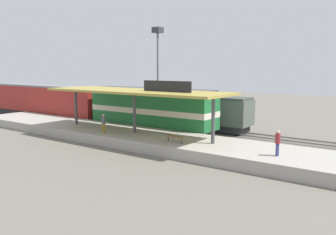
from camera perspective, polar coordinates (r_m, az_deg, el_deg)
name	(u,v)px	position (r m, az deg, el deg)	size (l,w,h in m)	color
ground_plane	(177,132)	(37.40, 1.40, -2.29)	(120.00, 120.00, 0.00)	#666056
track_near	(165,134)	(35.80, -0.44, -2.70)	(3.20, 110.00, 0.16)	#565249
track_far	(190,128)	(39.52, 3.56, -1.70)	(3.20, 110.00, 0.16)	#565249
platform	(135,137)	(32.22, -5.36, -3.17)	(6.00, 44.00, 0.90)	#9E998E
station_canopy	(135,92)	(31.63, -5.33, 4.09)	(5.20, 18.00, 4.70)	#47474C
platform_bench	(175,137)	(27.64, 1.13, -3.11)	(0.44, 1.70, 0.50)	#333338
locomotive	(151,109)	(36.56, -2.76, 1.29)	(2.93, 14.43, 4.44)	#28282D
passenger_carriage_single	(46,101)	(49.87, -19.04, 2.54)	(2.90, 20.00, 4.24)	#28282D
freight_car	(197,111)	(38.74, 4.75, 1.00)	(2.80, 12.00, 3.54)	#28282D
light_mast	(158,54)	(45.67, -1.65, 10.15)	(1.10, 1.10, 11.70)	slate
person_waiting	(104,122)	(32.04, -10.30, -0.78)	(0.34, 0.34, 1.71)	olive
person_walking	(278,142)	(24.44, 17.18, -3.72)	(0.34, 0.34, 1.71)	navy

